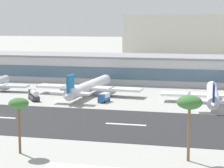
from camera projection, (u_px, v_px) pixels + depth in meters
name	position (u px, v px, depth m)	size (l,w,h in m)	color
runway_centreline_dash_5	(126.00, 124.00, 125.46)	(12.00, 1.20, 0.01)	white
terminal_building	(112.00, 68.00, 217.60)	(146.52, 28.58, 13.09)	#B7BABC
distant_hotel_block	(197.00, 39.00, 307.76)	(103.03, 27.13, 34.33)	beige
airliner_blue_tail_gate_1	(88.00, 87.00, 174.32)	(44.23, 50.63, 10.56)	silver
airliner_navy_tail_gate_2	(212.00, 95.00, 158.01)	(37.51, 46.22, 9.65)	white
service_fuel_truck_0	(34.00, 95.00, 164.08)	(7.12, 8.39, 3.95)	#2D3338
service_box_truck_2	(104.00, 97.00, 160.34)	(3.57, 6.34, 3.25)	#23569E
palm_tree_0	(19.00, 105.00, 96.68)	(4.53, 4.53, 12.75)	brown
palm_tree_2	(190.00, 104.00, 91.14)	(5.39, 5.39, 14.25)	brown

